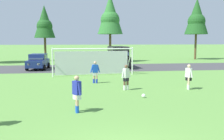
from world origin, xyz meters
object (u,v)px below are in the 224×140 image
(soccer_ball, at_px, (144,96))
(parked_car_slot_far_left, at_px, (38,61))
(parked_car_slot_center, at_px, (118,56))
(soccer_goal, at_px, (93,61))
(player_winger_right, at_px, (189,77))
(player_winger_left, at_px, (95,72))
(parked_car_slot_center_left, at_px, (97,60))
(parked_car_slot_left, at_px, (66,61))
(player_striker_near, at_px, (77,94))
(player_defender_far, at_px, (126,77))

(soccer_ball, bearing_deg, parked_car_slot_far_left, 117.46)
(parked_car_slot_center, bearing_deg, parked_car_slot_far_left, -177.74)
(soccer_goal, height_order, parked_car_slot_far_left, soccer_goal)
(player_winger_right, bearing_deg, soccer_goal, 125.40)
(soccer_ball, relative_size, player_winger_left, 0.13)
(player_winger_left, distance_m, parked_car_slot_center, 11.06)
(soccer_goal, bearing_deg, parked_car_slot_center_left, 81.93)
(soccer_ball, height_order, player_winger_left, player_winger_left)
(soccer_goal, xyz_separation_m, parked_car_slot_left, (-2.69, 6.23, -0.42))
(soccer_ball, height_order, parked_car_slot_center, parked_car_slot_center)
(player_winger_left, bearing_deg, parked_car_slot_center_left, 84.85)
(soccer_goal, height_order, player_striker_near, soccer_goal)
(player_striker_near, relative_size, parked_car_slot_center, 0.34)
(player_defender_far, bearing_deg, parked_car_slot_far_left, 119.68)
(soccer_ball, height_order, parked_car_slot_left, parked_car_slot_left)
(player_winger_right, bearing_deg, player_winger_left, 151.08)
(player_striker_near, distance_m, parked_car_slot_center, 18.66)
(player_striker_near, bearing_deg, player_defender_far, 56.01)
(parked_car_slot_left, bearing_deg, player_striker_near, -86.19)
(soccer_goal, bearing_deg, parked_car_slot_left, 113.39)
(parked_car_slot_far_left, xyz_separation_m, parked_car_slot_center, (9.10, 0.36, 0.47))
(parked_car_slot_left, relative_size, parked_car_slot_center, 0.88)
(soccer_goal, distance_m, parked_car_slot_left, 6.80)
(soccer_ball, xyz_separation_m, player_striker_near, (-3.67, -2.33, 0.71))
(parked_car_slot_far_left, xyz_separation_m, parked_car_slot_center_left, (6.67, 1.16, 0.00))
(parked_car_slot_center, bearing_deg, parked_car_slot_center_left, 161.84)
(player_defender_far, distance_m, player_winger_left, 3.39)
(player_striker_near, distance_m, player_winger_left, 7.64)
(soccer_goal, xyz_separation_m, player_striker_near, (-1.45, -12.38, -0.47))
(soccer_goal, bearing_deg, player_winger_left, -91.25)
(player_winger_left, relative_size, parked_car_slot_left, 0.38)
(player_winger_right, bearing_deg, parked_car_slot_center, 99.94)
(player_winger_right, xyz_separation_m, parked_car_slot_center, (-2.41, 13.74, 0.52))
(parked_car_slot_far_left, bearing_deg, player_defender_far, -60.32)
(player_winger_right, distance_m, parked_car_slot_left, 16.63)
(player_defender_far, xyz_separation_m, player_winger_left, (-1.78, 2.89, 0.00))
(player_defender_far, distance_m, player_winger_right, 4.10)
(player_defender_far, bearing_deg, player_winger_left, 121.59)
(player_winger_left, bearing_deg, parked_car_slot_center, 71.80)
(player_striker_near, bearing_deg, player_winger_left, 79.85)
(parked_car_slot_far_left, relative_size, parked_car_slot_center, 0.89)
(player_winger_left, distance_m, parked_car_slot_left, 11.38)
(soccer_goal, distance_m, player_winger_left, 4.88)
(parked_car_slot_far_left, bearing_deg, parked_car_slot_center_left, 9.85)
(soccer_goal, xyz_separation_m, player_defender_far, (1.67, -7.75, -0.47))
(player_winger_right, xyz_separation_m, parked_car_slot_left, (-8.45, 14.32, 0.05))
(parked_car_slot_center_left, relative_size, parked_car_slot_center, 0.86)
(player_winger_left, height_order, parked_car_slot_center, parked_car_slot_center)
(player_defender_far, xyz_separation_m, parked_car_slot_center, (1.67, 13.39, 0.52))
(player_winger_right, bearing_deg, parked_car_slot_center_left, 108.42)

